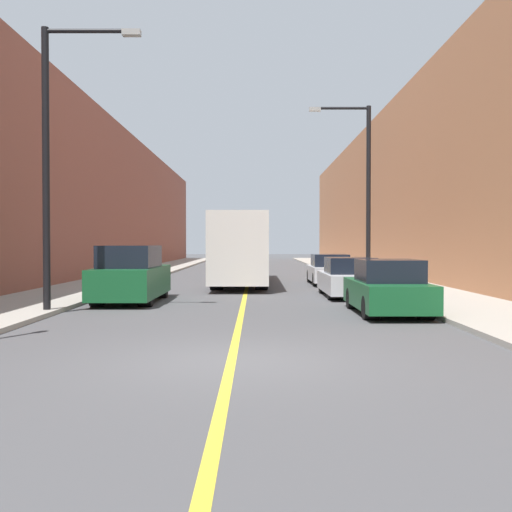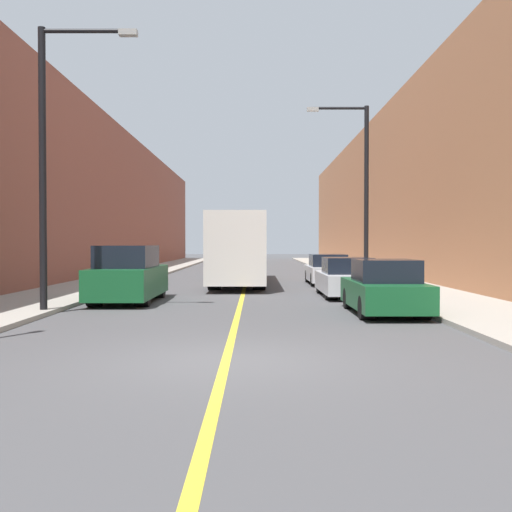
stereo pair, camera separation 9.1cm
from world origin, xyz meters
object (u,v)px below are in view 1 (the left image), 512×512
Objects in this scene: bus at (239,248)px; street_lamp_right at (361,183)px; car_right_near at (385,289)px; parked_suv_left at (129,276)px; car_right_mid at (347,279)px; street_lamp_left at (52,149)px; car_right_far at (327,271)px.

bus is 1.55× the size of street_lamp_right.
parked_suv_left is at bearing 156.71° from car_right_near.
parked_suv_left is 7.81m from car_right_mid.
street_lamp_left reaches higher than parked_suv_left.
car_right_mid is at bearing 31.13° from street_lamp_left.
street_lamp_right is at bearing 36.40° from parked_suv_left.
street_lamp_right reaches higher than car_right_mid.
car_right_far is (7.63, 8.65, -0.22)m from parked_suv_left.
bus is 2.71× the size of car_right_mid.
car_right_near is 11.99m from car_right_far.
car_right_mid reaches higher than car_right_far.
street_lamp_right reaches higher than car_right_far.
bus is at bearing 120.64° from car_right_mid.
street_lamp_right is at bearing 44.01° from street_lamp_left.
street_lamp_left is (-9.15, -0.02, 3.86)m from car_right_near.
car_right_near is 9.93m from street_lamp_left.
car_right_far is 15.51m from street_lamp_left.
car_right_near is 10.67m from street_lamp_right.
car_right_far is at bearing 90.64° from car_right_near.
street_lamp_left is (-8.92, -5.39, 3.88)m from car_right_mid.
car_right_mid is (4.11, -6.94, -1.08)m from bus.
street_lamp_left is (-9.02, -12.01, 3.88)m from car_right_far.
street_lamp_left reaches higher than car_right_mid.
street_lamp_right is (8.85, 6.52, 3.73)m from parked_suv_left.
parked_suv_left is 0.62× the size of street_lamp_right.
parked_suv_left is 11.61m from street_lamp_right.
car_right_far is (-0.13, 11.99, -0.03)m from car_right_near.
street_lamp_left reaches higher than car_right_near.
car_right_near is (7.76, -3.34, -0.19)m from parked_suv_left.
car_right_mid is 11.12m from street_lamp_left.
car_right_mid is 0.97× the size of car_right_far.
street_lamp_left is at bearing -179.89° from car_right_near.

